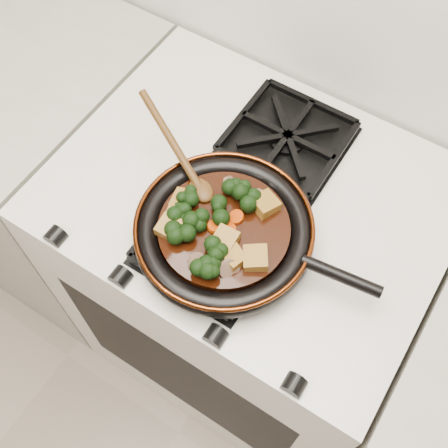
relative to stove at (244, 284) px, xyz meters
The scene contains 32 objects.
stove is the anchor object (origin of this frame).
burner_grate_front 0.48m from the stove, 90.00° to the right, with size 0.23×0.23×0.03m, color black, non-canonical shape.
burner_grate_back 0.48m from the stove, 90.00° to the left, with size 0.23×0.23×0.03m, color black, non-canonical shape.
skillet 0.51m from the stove, 81.53° to the right, with size 0.45×0.32×0.05m.
braising_sauce 0.51m from the stove, 82.61° to the right, with size 0.23×0.23×0.02m, color black.
tofu_cube_0 0.55m from the stove, 108.77° to the right, with size 0.04×0.04×0.02m, color olive.
tofu_cube_1 0.54m from the stove, 70.33° to the right, with size 0.04×0.03×0.02m, color olive.
tofu_cube_2 0.55m from the stove, 69.32° to the right, with size 0.04×0.03×0.02m, color olive.
tofu_cube_3 0.54m from the stove, 77.10° to the right, with size 0.04×0.04×0.02m, color olive.
tofu_cube_4 0.54m from the stove, 113.51° to the right, with size 0.04×0.04×0.02m, color olive.
tofu_cube_5 0.52m from the stove, 40.94° to the right, with size 0.04×0.04×0.02m, color olive.
tofu_cube_6 0.54m from the stove, 120.63° to the right, with size 0.04×0.04×0.02m, color olive.
tofu_cube_7 0.55m from the stove, 57.08° to the right, with size 0.04×0.04×0.02m, color olive.
broccoli_floret_0 0.54m from the stove, 121.38° to the right, with size 0.06×0.06×0.05m, color black, non-canonical shape.
broccoli_floret_1 0.54m from the stove, 100.09° to the right, with size 0.06×0.06×0.05m, color black, non-canonical shape.
broccoli_floret_2 0.52m from the stove, 63.75° to the right, with size 0.06×0.06×0.05m, color black, non-canonical shape.
broccoli_floret_3 0.55m from the stove, 78.68° to the right, with size 0.06×0.06×0.05m, color black, non-canonical shape.
broccoli_floret_4 0.54m from the stove, 114.52° to the right, with size 0.06×0.06×0.05m, color black, non-canonical shape.
broccoli_floret_5 0.55m from the stove, 101.36° to the right, with size 0.06×0.06×0.05m, color black, non-canonical shape.
broccoli_floret_6 0.56m from the stove, 78.97° to the right, with size 0.06×0.06×0.05m, color black, non-canonical shape.
broccoli_floret_7 0.53m from the stove, 90.27° to the right, with size 0.06×0.06×0.05m, color black, non-canonical shape.
broccoli_floret_8 0.52m from the stove, 90.37° to the right, with size 0.06×0.06×0.05m, color black, non-canonical shape.
carrot_coin_0 0.53m from the stove, 79.46° to the right, with size 0.03×0.03×0.01m, color #B13404.
carrot_coin_1 0.53m from the stove, 88.71° to the right, with size 0.03×0.03×0.01m, color #B13404.
carrot_coin_2 0.52m from the stove, 75.35° to the right, with size 0.03×0.03×0.01m, color #B13404.
carrot_coin_3 0.53m from the stove, 126.71° to the right, with size 0.03×0.03×0.01m, color #B13404.
mushroom_slice_0 0.56m from the stove, 85.33° to the right, with size 0.03×0.03×0.01m, color brown.
mushroom_slice_1 0.52m from the stove, 113.03° to the right, with size 0.03×0.03×0.01m, color brown.
mushroom_slice_2 0.55m from the stove, 70.16° to the right, with size 0.04×0.04×0.01m, color brown.
mushroom_slice_3 0.52m from the stove, 47.18° to the right, with size 0.03×0.03×0.01m, color brown.
mushroom_slice_4 0.56m from the stove, 78.97° to the right, with size 0.03×0.03×0.01m, color brown.
wooden_spoon 0.55m from the stove, 152.49° to the right, with size 0.14×0.09×0.22m.
Camera 1 is at (0.27, 1.17, 1.81)m, focal length 45.00 mm.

